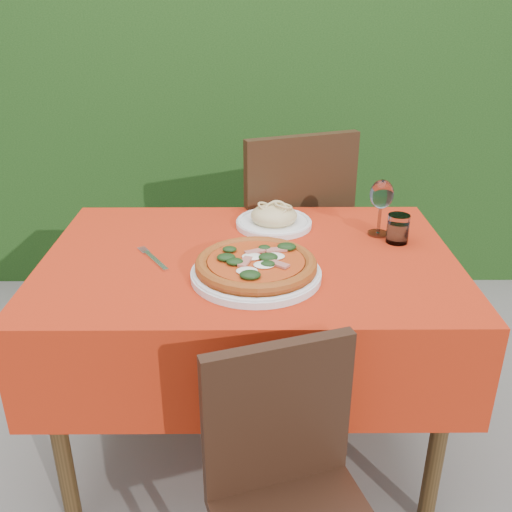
{
  "coord_description": "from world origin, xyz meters",
  "views": [
    {
      "loc": [
        0.01,
        -1.59,
        1.48
      ],
      "look_at": [
        0.02,
        -0.05,
        0.77
      ],
      "focal_mm": 40.0,
      "sensor_mm": 36.0,
      "label": 1
    }
  ],
  "objects_px": {
    "water_glass": "(398,230)",
    "fork": "(156,261)",
    "pasta_plate": "(274,219)",
    "wine_glass": "(382,197)",
    "pizza_plate": "(256,267)",
    "chair_far": "(288,232)",
    "chair_near": "(290,489)"
  },
  "relations": [
    {
      "from": "pizza_plate",
      "to": "chair_near",
      "type": "bearing_deg",
      "value": -81.25
    },
    {
      "from": "wine_glass",
      "to": "water_glass",
      "type": "bearing_deg",
      "value": -53.42
    },
    {
      "from": "pizza_plate",
      "to": "pasta_plate",
      "type": "height_order",
      "value": "pasta_plate"
    },
    {
      "from": "water_glass",
      "to": "chair_near",
      "type": "bearing_deg",
      "value": -117.35
    },
    {
      "from": "pizza_plate",
      "to": "fork",
      "type": "height_order",
      "value": "pizza_plate"
    },
    {
      "from": "fork",
      "to": "pasta_plate",
      "type": "bearing_deg",
      "value": 5.94
    },
    {
      "from": "pasta_plate",
      "to": "fork",
      "type": "relative_size",
      "value": 1.25
    },
    {
      "from": "pizza_plate",
      "to": "fork",
      "type": "relative_size",
      "value": 1.77
    },
    {
      "from": "wine_glass",
      "to": "chair_near",
      "type": "bearing_deg",
      "value": -112.64
    },
    {
      "from": "chair_near",
      "to": "wine_glass",
      "type": "distance_m",
      "value": 0.97
    },
    {
      "from": "pasta_plate",
      "to": "wine_glass",
      "type": "relative_size",
      "value": 1.38
    },
    {
      "from": "pizza_plate",
      "to": "pasta_plate",
      "type": "relative_size",
      "value": 1.42
    },
    {
      "from": "chair_near",
      "to": "pasta_plate",
      "type": "relative_size",
      "value": 3.03
    },
    {
      "from": "pasta_plate",
      "to": "wine_glass",
      "type": "xyz_separation_m",
      "value": [
        0.35,
        -0.08,
        0.11
      ]
    },
    {
      "from": "pizza_plate",
      "to": "water_glass",
      "type": "distance_m",
      "value": 0.52
    },
    {
      "from": "water_glass",
      "to": "pasta_plate",
      "type": "bearing_deg",
      "value": 160.15
    },
    {
      "from": "chair_near",
      "to": "pizza_plate",
      "type": "relative_size",
      "value": 2.14
    },
    {
      "from": "chair_far",
      "to": "pasta_plate",
      "type": "height_order",
      "value": "chair_far"
    },
    {
      "from": "pizza_plate",
      "to": "fork",
      "type": "xyz_separation_m",
      "value": [
        -0.3,
        0.11,
        -0.03
      ]
    },
    {
      "from": "pizza_plate",
      "to": "wine_glass",
      "type": "height_order",
      "value": "wine_glass"
    },
    {
      "from": "pasta_plate",
      "to": "wine_glass",
      "type": "height_order",
      "value": "wine_glass"
    },
    {
      "from": "wine_glass",
      "to": "fork",
      "type": "xyz_separation_m",
      "value": [
        -0.71,
        -0.21,
        -0.13
      ]
    },
    {
      "from": "pasta_plate",
      "to": "water_glass",
      "type": "relative_size",
      "value": 2.8
    },
    {
      "from": "fork",
      "to": "chair_far",
      "type": "bearing_deg",
      "value": 23.49
    },
    {
      "from": "water_glass",
      "to": "fork",
      "type": "bearing_deg",
      "value": -169.28
    },
    {
      "from": "chair_far",
      "to": "fork",
      "type": "xyz_separation_m",
      "value": [
        -0.44,
        -0.64,
        0.17
      ]
    },
    {
      "from": "pizza_plate",
      "to": "pasta_plate",
      "type": "bearing_deg",
      "value": 80.73
    },
    {
      "from": "fork",
      "to": "water_glass",
      "type": "bearing_deg",
      "value": -21.37
    },
    {
      "from": "chair_near",
      "to": "chair_far",
      "type": "xyz_separation_m",
      "value": [
        0.06,
        1.24,
        0.12
      ]
    },
    {
      "from": "water_glass",
      "to": "wine_glass",
      "type": "xyz_separation_m",
      "value": [
        -0.05,
        0.06,
        0.09
      ]
    },
    {
      "from": "chair_far",
      "to": "pasta_plate",
      "type": "xyz_separation_m",
      "value": [
        -0.07,
        -0.36,
        0.2
      ]
    },
    {
      "from": "chair_near",
      "to": "pasta_plate",
      "type": "bearing_deg",
      "value": 72.63
    }
  ]
}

